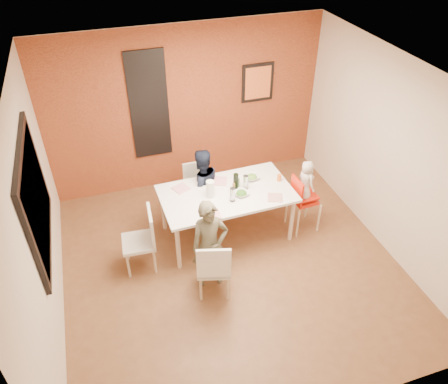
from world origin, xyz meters
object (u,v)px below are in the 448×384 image
object	(u,v)px
dining_table	(227,196)
child_near	(210,245)
child_far	(202,187)
wine_bottle	(236,182)
chair_left	(144,237)
toddler	(306,181)
chair_near	(214,267)
paper_towel_roll	(210,189)
chair_far	(198,186)
high_chair	(302,198)

from	to	relation	value
dining_table	child_near	xyz separation A→B (m)	(-0.50, -0.83, -0.06)
dining_table	child_far	distance (m)	0.51
child_far	wine_bottle	size ratio (longest dim) A/B	4.56
chair_left	toddler	xyz separation A→B (m)	(2.38, 0.07, 0.35)
chair_left	wine_bottle	distance (m)	1.47
chair_left	dining_table	bearing A→B (deg)	106.61
toddler	chair_left	bearing A→B (deg)	80.64
wine_bottle	child_far	bearing A→B (deg)	132.85
chair_near	dining_table	bearing A→B (deg)	-100.12
child_far	toddler	distance (m)	1.54
child_far	wine_bottle	bearing A→B (deg)	122.01
dining_table	paper_towel_roll	world-z (taller)	paper_towel_roll
chair_near	chair_far	size ratio (longest dim) A/B	1.05
dining_table	wine_bottle	xyz separation A→B (m)	(0.14, 0.02, 0.21)
child_near	wine_bottle	distance (m)	1.09
high_chair	paper_towel_roll	size ratio (longest dim) A/B	3.61
chair_far	high_chair	size ratio (longest dim) A/B	0.93
child_near	chair_near	bearing A→B (deg)	-92.86
chair_left	chair_near	bearing A→B (deg)	46.84
child_near	toddler	bearing A→B (deg)	23.50
dining_table	child_far	size ratio (longest dim) A/B	1.52
high_chair	child_near	distance (m)	1.72
chair_left	child_near	size ratio (longest dim) A/B	0.71
dining_table	high_chair	bearing A→B (deg)	-10.47
dining_table	toddler	size ratio (longest dim) A/B	2.95
high_chair	chair_near	bearing A→B (deg)	114.78
chair_far	chair_left	bearing A→B (deg)	-136.21
chair_left	high_chair	distance (m)	2.36
chair_left	child_far	xyz separation A→B (m)	(1.00, 0.71, 0.10)
child_near	wine_bottle	bearing A→B (deg)	55.37
dining_table	chair_near	distance (m)	1.20
chair_left	wine_bottle	world-z (taller)	wine_bottle
chair_far	child_far	bearing A→B (deg)	-89.82
dining_table	chair_far	size ratio (longest dim) A/B	2.20
chair_far	toddler	world-z (taller)	toddler
chair_far	wine_bottle	bearing A→B (deg)	-59.04
chair_near	paper_towel_roll	distance (m)	1.16
chair_far	high_chair	distance (m)	1.62
chair_left	toddler	bearing A→B (deg)	95.97
dining_table	chair_near	xyz separation A→B (m)	(-0.52, -1.07, -0.20)
chair_near	wine_bottle	world-z (taller)	wine_bottle
paper_towel_roll	wine_bottle	bearing A→B (deg)	4.86
dining_table	chair_left	distance (m)	1.29
chair_far	high_chair	bearing A→B (deg)	-32.65
high_chair	child_near	world-z (taller)	child_near
child_near	toddler	size ratio (longest dim) A/B	2.03
chair_far	child_far	xyz separation A→B (m)	(-0.00, -0.24, 0.14)
child_far	paper_towel_roll	size ratio (longest dim) A/B	4.89
high_chair	toddler	xyz separation A→B (m)	(0.02, 0.00, 0.31)
dining_table	toddler	distance (m)	1.16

